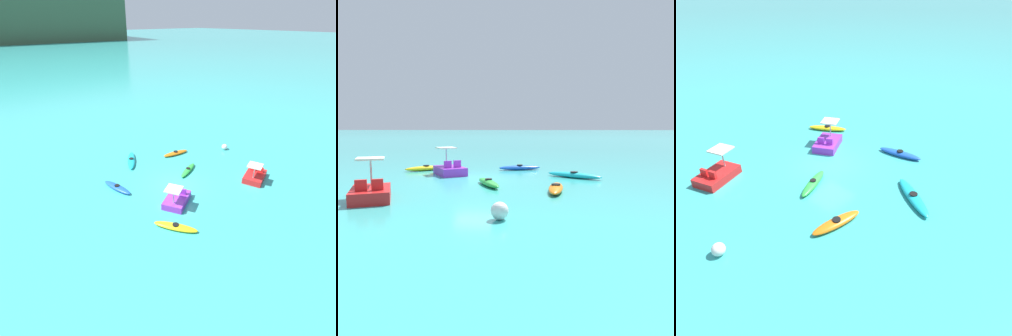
# 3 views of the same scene
# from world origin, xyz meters

# --- Properties ---
(ground_plane) EXTENTS (600.00, 600.00, 0.00)m
(ground_plane) POSITION_xyz_m (0.00, 0.00, 0.00)
(ground_plane) COLOR #38ADA8
(kayak_orange) EXTENTS (2.74, 1.03, 0.37)m
(kayak_orange) POSITION_xyz_m (3.53, 4.24, 0.16)
(kayak_orange) COLOR orange
(kayak_orange) RESTS_ON ground_plane
(kayak_cyan) EXTENTS (2.39, 3.21, 0.37)m
(kayak_cyan) POSITION_xyz_m (-0.70, 5.71, 0.16)
(kayak_cyan) COLOR #19B7C6
(kayak_cyan) RESTS_ON ground_plane
(kayak_blue) EXTENTS (1.23, 2.96, 0.37)m
(kayak_blue) POSITION_xyz_m (-4.05, 2.49, 0.16)
(kayak_blue) COLOR blue
(kayak_blue) RESTS_ON ground_plane
(kayak_yellow) EXTENTS (2.16, 2.77, 0.37)m
(kayak_yellow) POSITION_xyz_m (-3.43, -3.91, 0.16)
(kayak_yellow) COLOR yellow
(kayak_yellow) RESTS_ON ground_plane
(kayak_green) EXTENTS (2.70, 1.63, 0.37)m
(kayak_green) POSITION_xyz_m (2.19, 0.98, 0.16)
(kayak_green) COLOR green
(kayak_green) RESTS_ON ground_plane
(pedal_boat_red) EXTENTS (2.78, 2.28, 1.68)m
(pedal_boat_red) POSITION_xyz_m (5.67, -3.48, 0.34)
(pedal_boat_red) COLOR red
(pedal_boat_red) RESTS_ON ground_plane
(pedal_boat_purple) EXTENTS (2.83, 2.51, 1.68)m
(pedal_boat_purple) POSITION_xyz_m (-1.58, -1.86, 0.34)
(pedal_boat_purple) COLOR purple
(pedal_boat_purple) RESTS_ON ground_plane
(buoy_white) EXTENTS (0.58, 0.58, 0.58)m
(buoy_white) POSITION_xyz_m (8.24, 1.98, 0.29)
(buoy_white) COLOR white
(buoy_white) RESTS_ON ground_plane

